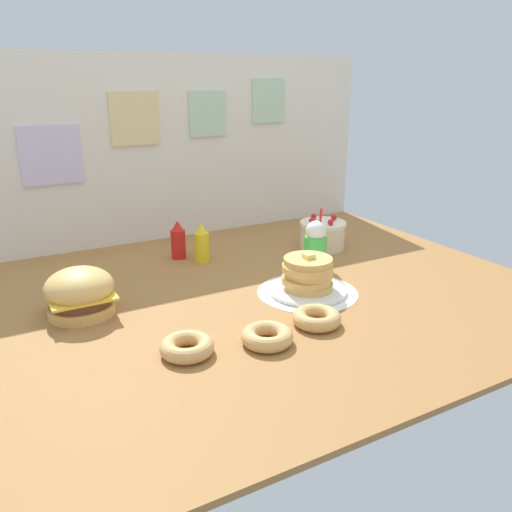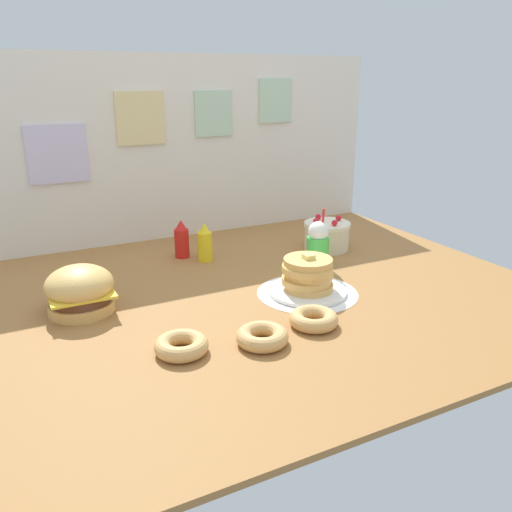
{
  "view_description": "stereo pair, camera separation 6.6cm",
  "coord_description": "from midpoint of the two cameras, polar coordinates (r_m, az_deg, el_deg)",
  "views": [
    {
      "loc": [
        -0.87,
        -1.58,
        0.77
      ],
      "look_at": [
        0.02,
        0.01,
        0.14
      ],
      "focal_mm": 36.34,
      "sensor_mm": 36.0,
      "label": 1
    },
    {
      "loc": [
        -0.81,
        -1.61,
        0.77
      ],
      "look_at": [
        0.02,
        0.01,
        0.14
      ],
      "focal_mm": 36.34,
      "sensor_mm": 36.0,
      "label": 2
    }
  ],
  "objects": [
    {
      "name": "layer_cake",
      "position": [
        2.46,
        8.55,
        2.25
      ],
      "size": [
        0.22,
        0.22,
        0.16
      ],
      "color": "beige",
      "rests_on": "ground_plane"
    },
    {
      "name": "ketchup_bottle",
      "position": [
        2.34,
        -7.39,
        1.75
      ],
      "size": [
        0.07,
        0.07,
        0.17
      ],
      "color": "red",
      "rests_on": "ground_plane"
    },
    {
      "name": "burger",
      "position": [
        1.87,
        -17.85,
        -3.62
      ],
      "size": [
        0.23,
        0.23,
        0.17
      ],
      "color": "#DBA859",
      "rests_on": "ground_plane"
    },
    {
      "name": "pancake_stack",
      "position": [
        1.94,
        6.68,
        -2.36
      ],
      "size": [
        0.29,
        0.29,
        0.15
      ],
      "color": "white",
      "rests_on": "doily_mat"
    },
    {
      "name": "donut_vanilla",
      "position": [
        1.71,
        7.47,
        -6.85
      ],
      "size": [
        0.16,
        0.16,
        0.05
      ],
      "color": "tan",
      "rests_on": "ground_plane"
    },
    {
      "name": "cream_soda_cup",
      "position": [
        2.19,
        7.68,
        1.15
      ],
      "size": [
        0.09,
        0.09,
        0.26
      ],
      "color": "green",
      "rests_on": "ground_plane"
    },
    {
      "name": "donut_chocolate",
      "position": [
        1.59,
        1.89,
        -8.82
      ],
      "size": [
        0.16,
        0.16,
        0.05
      ],
      "color": "tan",
      "rests_on": "ground_plane"
    },
    {
      "name": "mustard_bottle",
      "position": [
        2.28,
        -4.84,
        1.4
      ],
      "size": [
        0.07,
        0.07,
        0.17
      ],
      "color": "yellow",
      "rests_on": "ground_plane"
    },
    {
      "name": "donut_pink_glaze",
      "position": [
        1.55,
        -6.99,
        -9.72
      ],
      "size": [
        0.16,
        0.16,
        0.05
      ],
      "color": "tan",
      "rests_on": "ground_plane"
    },
    {
      "name": "ground_plane",
      "position": [
        1.96,
        0.68,
        -4.34
      ],
      "size": [
        2.16,
        1.7,
        0.02
      ],
      "primitive_type": "cube",
      "color": "#9E6B38"
    },
    {
      "name": "back_wall",
      "position": [
        2.6,
        -8.19,
        11.69
      ],
      "size": [
        2.16,
        0.04,
        0.88
      ],
      "color": "silver",
      "rests_on": "ground_plane"
    },
    {
      "name": "doily_mat",
      "position": [
        1.96,
        6.63,
        -4.05
      ],
      "size": [
        0.38,
        0.38,
        0.0
      ],
      "primitive_type": "cylinder",
      "color": "white",
      "rests_on": "ground_plane"
    }
  ]
}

